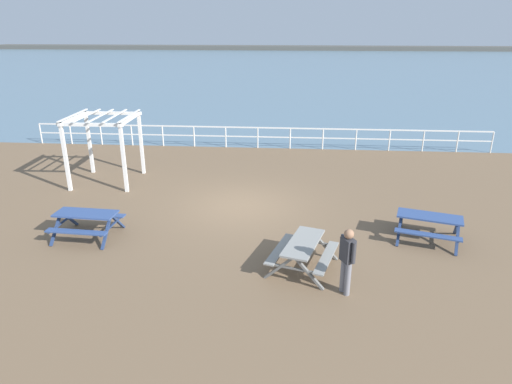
{
  "coord_description": "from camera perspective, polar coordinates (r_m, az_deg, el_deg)",
  "views": [
    {
      "loc": [
        1.7,
        -14.33,
        6.01
      ],
      "look_at": [
        0.6,
        -0.7,
        0.8
      ],
      "focal_mm": 31.29,
      "sensor_mm": 36.0,
      "label": 1
    }
  ],
  "objects": [
    {
      "name": "picnic_table_near_right",
      "position": [
        13.93,
        21.25,
        -3.57
      ],
      "size": [
        2.15,
        1.95,
        0.8
      ],
      "rotation": [
        0.0,
        0.0,
        -0.29
      ],
      "color": "#334C84",
      "rests_on": "ground"
    },
    {
      "name": "ground_plane",
      "position": [
        15.67,
        -1.97,
        -2.1
      ],
      "size": [
        30.0,
        24.0,
        0.2
      ],
      "primitive_type": "cube",
      "color": "brown"
    },
    {
      "name": "picnic_table_mid_centre",
      "position": [
        11.58,
        6.03,
        -7.2
      ],
      "size": [
        1.96,
        2.16,
        0.8
      ],
      "rotation": [
        0.0,
        0.0,
        1.28
      ],
      "color": "gray",
      "rests_on": "ground"
    },
    {
      "name": "seaward_railing",
      "position": [
        22.76,
        0.22,
        7.47
      ],
      "size": [
        23.07,
        0.07,
        1.08
      ],
      "color": "white",
      "rests_on": "ground"
    },
    {
      "name": "distant_shoreline",
      "position": [
        110.26,
        3.93,
        17.68
      ],
      "size": [
        142.0,
        6.0,
        1.8
      ],
      "primitive_type": "cube",
      "color": "#4C4C47",
      "rests_on": "ground"
    },
    {
      "name": "visitor",
      "position": [
        10.58,
        11.56,
        -8.19
      ],
      "size": [
        0.36,
        0.48,
        1.66
      ],
      "rotation": [
        0.0,
        0.0,
        0.5
      ],
      "color": "slate",
      "rests_on": "ground"
    },
    {
      "name": "picnic_table_near_left",
      "position": [
        14.11,
        -20.87,
        -3.2
      ],
      "size": [
        1.88,
        1.64,
        0.8
      ],
      "rotation": [
        0.0,
        0.0,
        -0.06
      ],
      "color": "#334C84",
      "rests_on": "ground"
    },
    {
      "name": "lattice_pergola",
      "position": [
        18.44,
        -18.94,
        7.16
      ],
      "size": [
        2.5,
        2.62,
        2.7
      ],
      "rotation": [
        0.0,
        0.0,
        0.03
      ],
      "color": "white",
      "rests_on": "ground"
    },
    {
      "name": "sea_band",
      "position": [
        67.37,
        3.3,
        15.7
      ],
      "size": [
        142.0,
        90.0,
        0.01
      ],
      "primitive_type": "cube",
      "color": "slate",
      "rests_on": "ground"
    }
  ]
}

